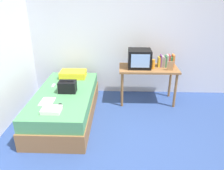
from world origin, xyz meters
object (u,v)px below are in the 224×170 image
at_px(handbag, 67,87).
at_px(magazine, 47,101).
at_px(picture_frame, 170,66).
at_px(folded_towel, 51,110).
at_px(water_bottle, 153,64).
at_px(book_row, 166,61).
at_px(desk, 148,72).
at_px(bed, 65,105).
at_px(tv, 140,59).
at_px(pillow, 73,74).
at_px(remote_dark, 59,106).
at_px(remote_silver, 53,86).

height_order(handbag, magazine, handbag).
xyz_separation_m(picture_frame, folded_towel, (-1.97, -1.23, -0.29)).
xyz_separation_m(water_bottle, book_row, (0.28, 0.15, 0.02)).
relative_size(water_bottle, magazine, 0.64).
relative_size(handbag, folded_towel, 1.07).
bearing_deg(desk, magazine, -148.25).
distance_m(book_row, folded_towel, 2.44).
xyz_separation_m(bed, tv, (1.36, 0.69, 0.68)).
bearing_deg(pillow, handbag, -86.42).
distance_m(handbag, remote_dark, 0.55).
xyz_separation_m(desk, magazine, (-1.74, -1.07, -0.14)).
bearing_deg(magazine, water_bottle, 29.03).
xyz_separation_m(tv, picture_frame, (0.58, -0.16, -0.09)).
relative_size(bed, folded_towel, 7.14).
bearing_deg(picture_frame, book_row, 99.39).
height_order(book_row, pillow, book_row).
bearing_deg(book_row, remote_silver, -166.25).
height_order(desk, water_bottle, water_bottle).
relative_size(picture_frame, remote_silver, 1.22).
relative_size(book_row, magazine, 1.09).
distance_m(picture_frame, remote_silver, 2.24).
bearing_deg(magazine, tv, 34.72).
height_order(bed, remote_dark, remote_dark).
distance_m(water_bottle, book_row, 0.32).
bearing_deg(desk, pillow, 179.40).
bearing_deg(magazine, book_row, 28.79).
distance_m(book_row, remote_dark, 2.30).
xyz_separation_m(magazine, remote_silver, (-0.07, 0.62, 0.01)).
bearing_deg(water_bottle, tv, 164.49).
distance_m(pillow, folded_towel, 1.40).
height_order(handbag, remote_silver, handbag).
bearing_deg(remote_silver, tv, 15.63).
bearing_deg(pillow, picture_frame, -5.19).
height_order(book_row, handbag, book_row).
height_order(picture_frame, folded_towel, picture_frame).
bearing_deg(magazine, handbag, 56.30).
height_order(desk, remote_silver, desk).
xyz_separation_m(bed, picture_frame, (1.94, 0.54, 0.58)).
bearing_deg(tv, water_bottle, -15.51).
bearing_deg(handbag, magazine, -123.70).
xyz_separation_m(water_bottle, remote_silver, (-1.88, -0.38, -0.32)).
relative_size(tv, magazine, 1.52).
bearing_deg(pillow, magazine, -100.80).
xyz_separation_m(remote_dark, remote_silver, (-0.31, 0.78, 0.00)).
distance_m(pillow, remote_silver, 0.55).
bearing_deg(book_row, magazine, -151.21).
height_order(tv, magazine, tv).
relative_size(pillow, magazine, 1.78).
bearing_deg(folded_towel, water_bottle, 38.62).
bearing_deg(bed, desk, 24.11).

